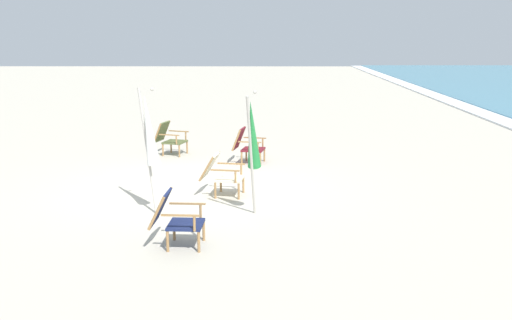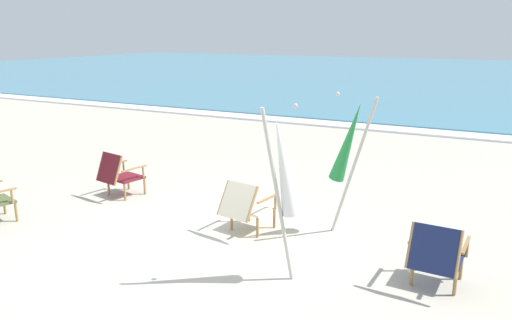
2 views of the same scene
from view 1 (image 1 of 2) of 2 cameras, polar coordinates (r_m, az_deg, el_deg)
name	(u,v)px [view 1 (image 1 of 2)]	position (r m, az deg, el deg)	size (l,w,h in m)	color
ground_plane	(194,188)	(11.61, -5.93, -2.72)	(80.00, 80.00, 0.00)	#B7AF9E
beach_chair_front_right	(220,173)	(11.01, -3.42, -1.24)	(0.68, 0.84, 0.78)	beige
beach_chair_far_center	(247,144)	(13.69, -0.90, 1.49)	(0.70, 0.79, 0.81)	maroon
beach_chair_back_right	(169,137)	(14.78, -8.29, 2.16)	(0.75, 0.84, 0.81)	#515B33
beach_chair_mid_center	(174,217)	(8.50, -7.80, -5.40)	(0.62, 0.76, 0.80)	#19234C
umbrella_furled_white	(149,131)	(9.93, -10.16, 2.71)	(0.46, 0.46, 2.10)	#B7B2A8
umbrella_furled_green	(252,136)	(9.54, -0.35, 2.31)	(0.70, 0.32, 2.05)	#B7B2A8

